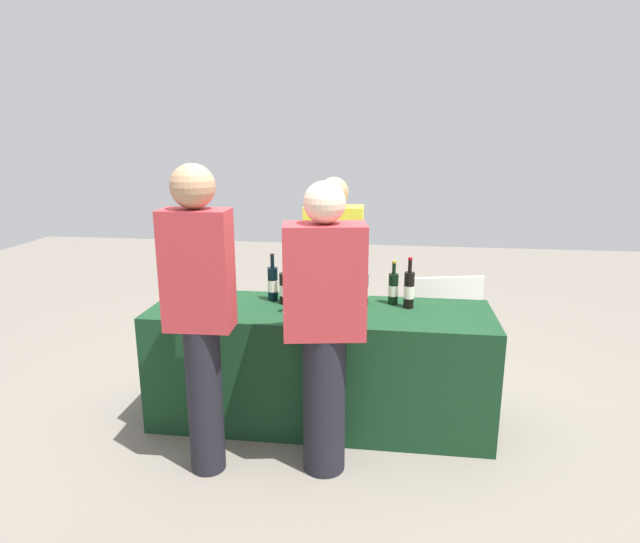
{
  "coord_description": "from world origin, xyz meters",
  "views": [
    {
      "loc": [
        0.43,
        -3.26,
        1.88
      ],
      "look_at": [
        0.0,
        0.0,
        1.03
      ],
      "focal_mm": 30.12,
      "sensor_mm": 36.0,
      "label": 1
    }
  ],
  "objects": [
    {
      "name": "wine_bottle_4",
      "position": [
        0.47,
        0.17,
        0.89
      ],
      "size": [
        0.07,
        0.07,
        0.3
      ],
      "color": "black",
      "rests_on": "tasting_table"
    },
    {
      "name": "ice_bucket",
      "position": [
        -0.76,
        0.01,
        0.87
      ],
      "size": [
        0.21,
        0.21,
        0.17
      ],
      "primitive_type": "cylinder",
      "color": "silver",
      "rests_on": "tasting_table"
    },
    {
      "name": "menu_board",
      "position": [
        0.91,
        1.02,
        0.38
      ],
      "size": [
        0.6,
        0.17,
        0.76
      ],
      "primitive_type": "cube",
      "rotation": [
        0.0,
        0.0,
        0.24
      ],
      "color": "white",
      "rests_on": "ground_plane"
    },
    {
      "name": "wine_bottle_1",
      "position": [
        -0.24,
        0.09,
        0.89
      ],
      "size": [
        0.08,
        0.08,
        0.3
      ],
      "color": "black",
      "rests_on": "tasting_table"
    },
    {
      "name": "wine_glass_3",
      "position": [
        0.13,
        -0.07,
        0.88
      ],
      "size": [
        0.07,
        0.07,
        0.14
      ],
      "color": "silver",
      "rests_on": "tasting_table"
    },
    {
      "name": "tasting_table",
      "position": [
        0.0,
        0.0,
        0.39
      ],
      "size": [
        2.2,
        0.68,
        0.78
      ],
      "primitive_type": "cube",
      "color": "#14381E",
      "rests_on": "ground_plane"
    },
    {
      "name": "server_pouring",
      "position": [
        0.02,
        0.64,
        0.84
      ],
      "size": [
        0.43,
        0.24,
        1.58
      ],
      "rotation": [
        0.0,
        0.0,
        3.14
      ],
      "color": "black",
      "rests_on": "ground_plane"
    },
    {
      "name": "ground_plane",
      "position": [
        0.0,
        0.0,
        0.0
      ],
      "size": [
        12.0,
        12.0,
        0.0
      ],
      "primitive_type": "plane",
      "color": "slate"
    },
    {
      "name": "wine_bottle_0",
      "position": [
        -0.34,
        0.15,
        0.9
      ],
      "size": [
        0.07,
        0.07,
        0.32
      ],
      "color": "black",
      "rests_on": "tasting_table"
    },
    {
      "name": "wine_glass_2",
      "position": [
        -0.19,
        -0.09,
        0.88
      ],
      "size": [
        0.07,
        0.07,
        0.14
      ],
      "color": "silver",
      "rests_on": "tasting_table"
    },
    {
      "name": "guest_1",
      "position": [
        0.1,
        -0.54,
        0.88
      ],
      "size": [
        0.47,
        0.31,
        1.65
      ],
      "rotation": [
        0.0,
        0.0,
        0.17
      ],
      "color": "black",
      "rests_on": "ground_plane"
    },
    {
      "name": "guest_0",
      "position": [
        -0.57,
        -0.64,
        0.97
      ],
      "size": [
        0.37,
        0.23,
        1.74
      ],
      "rotation": [
        0.0,
        0.0,
        0.04
      ],
      "color": "black",
      "rests_on": "ground_plane"
    },
    {
      "name": "wine_bottle_2",
      "position": [
        -0.12,
        0.14,
        0.89
      ],
      "size": [
        0.07,
        0.07,
        0.31
      ],
      "color": "black",
      "rests_on": "tasting_table"
    },
    {
      "name": "wine_bottle_3",
      "position": [
        0.27,
        0.12,
        0.89
      ],
      "size": [
        0.08,
        0.08,
        0.31
      ],
      "color": "black",
      "rests_on": "tasting_table"
    },
    {
      "name": "wine_glass_4",
      "position": [
        0.27,
        -0.1,
        0.89
      ],
      "size": [
        0.07,
        0.07,
        0.15
      ],
      "color": "silver",
      "rests_on": "tasting_table"
    },
    {
      "name": "wine_glass_0",
      "position": [
        -0.71,
        -0.08,
        0.89
      ],
      "size": [
        0.07,
        0.07,
        0.15
      ],
      "color": "silver",
      "rests_on": "tasting_table"
    },
    {
      "name": "wine_glass_1",
      "position": [
        -0.59,
        -0.12,
        0.87
      ],
      "size": [
        0.07,
        0.07,
        0.13
      ],
      "color": "silver",
      "rests_on": "tasting_table"
    },
    {
      "name": "wine_bottle_5",
      "position": [
        0.57,
        0.1,
        0.91
      ],
      "size": [
        0.07,
        0.07,
        0.33
      ],
      "color": "black",
      "rests_on": "tasting_table"
    }
  ]
}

